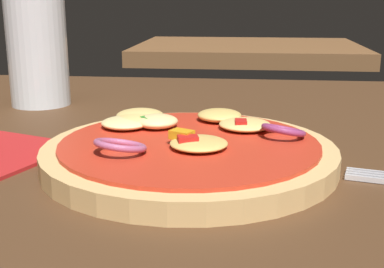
{
  "coord_description": "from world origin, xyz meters",
  "views": [
    {
      "loc": [
        0.1,
        -0.4,
        0.17
      ],
      "look_at": [
        0.05,
        0.01,
        0.06
      ],
      "focal_mm": 48.1,
      "sensor_mm": 36.0,
      "label": 1
    }
  ],
  "objects": [
    {
      "name": "dining_table",
      "position": [
        0.0,
        0.0,
        0.02
      ],
      "size": [
        1.37,
        0.85,
        0.04
      ],
      "color": "#4C301C",
      "rests_on": "ground"
    },
    {
      "name": "pizza",
      "position": [
        0.05,
        -0.01,
        0.05
      ],
      "size": [
        0.23,
        0.23,
        0.03
      ],
      "color": "tan",
      "rests_on": "dining_table"
    },
    {
      "name": "beer_glass",
      "position": [
        -0.16,
        0.2,
        0.1
      ],
      "size": [
        0.07,
        0.07,
        0.14
      ],
      "color": "silver",
      "rests_on": "dining_table"
    },
    {
      "name": "background_table",
      "position": [
        0.1,
        1.04,
        0.02
      ],
      "size": [
        0.6,
        0.45,
        0.04
      ],
      "color": "brown",
      "rests_on": "ground"
    }
  ]
}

